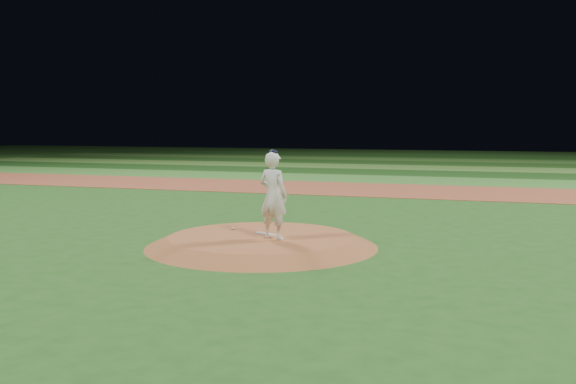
{
  "coord_description": "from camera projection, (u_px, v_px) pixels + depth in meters",
  "views": [
    {
      "loc": [
        5.3,
        -14.06,
        2.88
      ],
      "look_at": [
        0.0,
        2.0,
        1.1
      ],
      "focal_mm": 40.0,
      "sensor_mm": 36.0,
      "label": 1
    }
  ],
  "objects": [
    {
      "name": "outfield_stripe_1",
      "position": [
        406.0,
        173.0,
        38.37
      ],
      "size": [
        70.0,
        5.0,
        0.02
      ],
      "primitive_type": "cube",
      "color": "#184014",
      "rests_on": "ground"
    },
    {
      "name": "outfield_stripe_5",
      "position": [
        437.0,
        157.0,
        57.26
      ],
      "size": [
        70.0,
        5.0,
        0.02
      ],
      "primitive_type": "cube",
      "color": "#1C4817",
      "rests_on": "ground"
    },
    {
      "name": "outfield_stripe_0",
      "position": [
        392.0,
        180.0,
        33.65
      ],
      "size": [
        70.0,
        5.0,
        0.02
      ],
      "primitive_type": "cube",
      "color": "#37792C",
      "rests_on": "ground"
    },
    {
      "name": "pitchers_mound",
      "position": [
        262.0,
        241.0,
        15.22
      ],
      "size": [
        5.5,
        5.5,
        0.25
      ],
      "primitive_type": "cone",
      "color": "#A35D32",
      "rests_on": "ground"
    },
    {
      "name": "pitcher_on_mound",
      "position": [
        273.0,
        195.0,
        14.71
      ],
      "size": [
        0.84,
        0.67,
        2.07
      ],
      "color": "white",
      "rests_on": "pitchers_mound"
    },
    {
      "name": "outfield_stripe_4",
      "position": [
        431.0,
        160.0,
        52.54
      ],
      "size": [
        70.0,
        5.0,
        0.02
      ],
      "primitive_type": "cube",
      "color": "#336324",
      "rests_on": "ground"
    },
    {
      "name": "outfield_stripe_3",
      "position": [
        424.0,
        163.0,
        47.81
      ],
      "size": [
        70.0,
        5.0,
        0.02
      ],
      "primitive_type": "cube",
      "color": "#1A4215",
      "rests_on": "ground"
    },
    {
      "name": "outfield_stripe_2",
      "position": [
        416.0,
        168.0,
        43.09
      ],
      "size": [
        70.0,
        5.0,
        0.02
      ],
      "primitive_type": "cube",
      "color": "#43782B",
      "rests_on": "ground"
    },
    {
      "name": "rosin_bag",
      "position": [
        233.0,
        229.0,
        16.11
      ],
      "size": [
        0.11,
        0.11,
        0.06
      ],
      "primitive_type": "ellipsoid",
      "color": "beige",
      "rests_on": "pitchers_mound"
    },
    {
      "name": "infield_dirt_band",
      "position": [
        373.0,
        190.0,
        28.45
      ],
      "size": [
        70.0,
        6.0,
        0.02
      ],
      "primitive_type": "cube",
      "color": "brown",
      "rests_on": "ground"
    },
    {
      "name": "pitching_rubber",
      "position": [
        266.0,
        234.0,
        15.39
      ],
      "size": [
        0.64,
        0.41,
        0.03
      ],
      "primitive_type": "cube",
      "rotation": [
        0.0,
        0.0,
        -0.43
      ],
      "color": "silver",
      "rests_on": "pitchers_mound"
    },
    {
      "name": "ground",
      "position": [
        262.0,
        246.0,
        15.23
      ],
      "size": [
        120.0,
        120.0,
        0.0
      ],
      "primitive_type": "plane",
      "color": "#23551B",
      "rests_on": "ground"
    }
  ]
}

